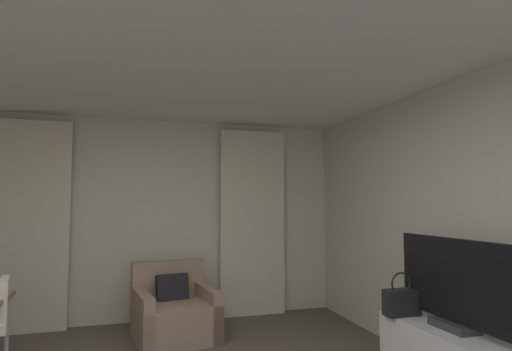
% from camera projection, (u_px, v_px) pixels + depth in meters
% --- Properties ---
extents(wall_window, '(5.12, 0.06, 2.60)m').
position_uv_depth(wall_window, '(149.00, 219.00, 5.39)').
color(wall_window, beige).
rests_on(wall_window, ground).
extents(wall_right, '(0.06, 6.12, 2.60)m').
position_uv_depth(wall_right, '(499.00, 230.00, 3.21)').
color(wall_right, beige).
rests_on(wall_right, ground).
extents(ceiling, '(5.12, 6.12, 0.06)m').
position_uv_depth(ceiling, '(170.00, 23.00, 2.58)').
color(ceiling, white).
rests_on(ceiling, wall_left).
extents(curtain_left_panel, '(0.90, 0.06, 2.50)m').
position_uv_depth(curtain_left_panel, '(29.00, 225.00, 4.87)').
color(curtain_left_panel, beige).
rests_on(curtain_left_panel, ground).
extents(curtain_right_panel, '(0.90, 0.06, 2.50)m').
position_uv_depth(curtain_right_panel, '(253.00, 222.00, 5.65)').
color(curtain_right_panel, beige).
rests_on(curtain_right_panel, ground).
extents(armchair, '(0.96, 0.96, 0.82)m').
position_uv_depth(armchair, '(174.00, 314.00, 4.62)').
color(armchair, '#997A66').
rests_on(armchair, ground).
extents(tv_flatscreen, '(0.20, 1.14, 0.69)m').
position_uv_depth(tv_flatscreen, '(453.00, 285.00, 3.18)').
color(tv_flatscreen, '#333338').
rests_on(tv_flatscreen, tv_console).
extents(handbag_primary, '(0.30, 0.14, 0.37)m').
position_uv_depth(handbag_primary, '(401.00, 301.00, 3.55)').
color(handbag_primary, black).
rests_on(handbag_primary, tv_console).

